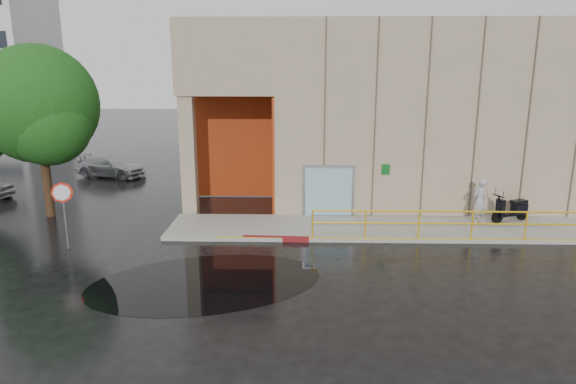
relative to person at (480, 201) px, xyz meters
The scene contains 11 objects.
ground 7.82m from the person, 140.87° to the right, with size 120.00×120.00×0.00m, color black.
sidewalk 2.27m from the person, 169.07° to the right, with size 20.00×3.00×0.15m, color gray.
building 6.91m from the person, 98.46° to the left, with size 20.00×10.17×8.00m.
guardrail 2.50m from the person, 135.32° to the right, with size 9.56×0.06×1.03m.
person is the anchor object (origin of this frame).
scooter 1.46m from the person, 14.83° to the left, with size 1.80×1.16×1.36m.
stop_sign 15.28m from the person, 169.50° to the right, with size 0.67×0.33×2.38m.
red_curb 8.09m from the person, 167.14° to the right, with size 2.40×0.18×0.18m, color maroon.
puddle 11.18m from the person, 150.76° to the right, with size 6.89×4.24×0.01m, color black.
car_c 19.94m from the person, 153.11° to the left, with size 1.65×4.05×1.18m, color #AFB0B7.
tree_near 17.72m from the person, behind, with size 4.75×4.75×7.05m.
Camera 1 is at (-0.93, -14.49, 6.22)m, focal length 32.00 mm.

